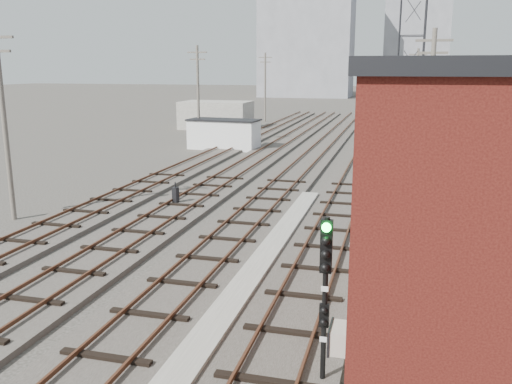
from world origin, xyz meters
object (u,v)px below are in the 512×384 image
(signal_mast, at_px, (325,290))
(car_grey, at_px, (235,127))
(car_silver, at_px, (209,132))
(switch_stand, at_px, (176,196))
(car_red, at_px, (215,139))
(site_trailer, at_px, (224,134))

(signal_mast, bearing_deg, car_grey, 109.34)
(car_silver, bearing_deg, car_grey, 2.88)
(switch_stand, xyz_separation_m, car_grey, (-6.61, 32.09, 0.13))
(switch_stand, bearing_deg, signal_mast, -43.41)
(car_red, height_order, car_grey, car_grey)
(site_trailer, distance_m, car_red, 2.09)
(signal_mast, bearing_deg, car_red, 112.56)
(signal_mast, xyz_separation_m, car_red, (-14.99, 36.07, -1.72))
(signal_mast, height_order, car_silver, signal_mast)
(switch_stand, height_order, car_grey, car_grey)
(signal_mast, xyz_separation_m, car_silver, (-17.17, 40.36, -1.63))
(switch_stand, height_order, car_red, switch_stand)
(car_red, relative_size, car_grey, 0.77)
(switch_stand, distance_m, car_red, 22.22)
(signal_mast, xyz_separation_m, site_trailer, (-13.67, 34.61, -1.01))
(car_red, bearing_deg, site_trailer, -147.33)
(car_silver, bearing_deg, site_trailer, -138.14)
(site_trailer, height_order, car_silver, site_trailer)
(signal_mast, bearing_deg, switch_stand, 123.92)
(switch_stand, xyz_separation_m, site_trailer, (-3.93, 20.14, 0.77))
(site_trailer, relative_size, car_grey, 1.37)
(site_trailer, bearing_deg, car_red, 136.49)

